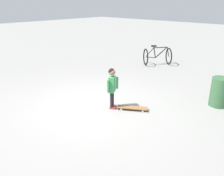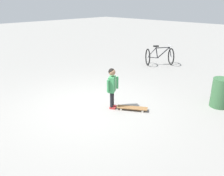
{
  "view_description": "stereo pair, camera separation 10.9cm",
  "coord_description": "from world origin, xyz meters",
  "px_view_note": "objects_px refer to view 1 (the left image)",
  "views": [
    {
      "loc": [
        -3.57,
        -4.12,
        2.61
      ],
      "look_at": [
        0.36,
        -0.44,
        0.55
      ],
      "focal_mm": 36.83,
      "sensor_mm": 36.0,
      "label": 1
    },
    {
      "loc": [
        -3.49,
        -4.2,
        2.61
      ],
      "look_at": [
        0.36,
        -0.44,
        0.55
      ],
      "focal_mm": 36.83,
      "sensor_mm": 36.0,
      "label": 2
    }
  ],
  "objects_px": {
    "skateboard": "(132,108)",
    "bicycle_mid": "(157,56)",
    "child_person": "(112,84)",
    "trash_bin": "(220,92)"
  },
  "relations": [
    {
      "from": "child_person",
      "to": "skateboard",
      "type": "bearing_deg",
      "value": -59.86
    },
    {
      "from": "child_person",
      "to": "bicycle_mid",
      "type": "relative_size",
      "value": 0.83
    },
    {
      "from": "bicycle_mid",
      "to": "trash_bin",
      "type": "distance_m",
      "value": 4.23
    },
    {
      "from": "bicycle_mid",
      "to": "child_person",
      "type": "bearing_deg",
      "value": -161.24
    },
    {
      "from": "child_person",
      "to": "bicycle_mid",
      "type": "distance_m",
      "value": 4.71
    },
    {
      "from": "trash_bin",
      "to": "child_person",
      "type": "bearing_deg",
      "value": 136.04
    },
    {
      "from": "child_person",
      "to": "skateboard",
      "type": "relative_size",
      "value": 1.4
    },
    {
      "from": "skateboard",
      "to": "trash_bin",
      "type": "relative_size",
      "value": 0.99
    },
    {
      "from": "child_person",
      "to": "bicycle_mid",
      "type": "xyz_separation_m",
      "value": [
        4.45,
        1.51,
        -0.28
      ]
    },
    {
      "from": "skateboard",
      "to": "bicycle_mid",
      "type": "xyz_separation_m",
      "value": [
        4.19,
        1.97,
        0.32
      ]
    }
  ]
}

